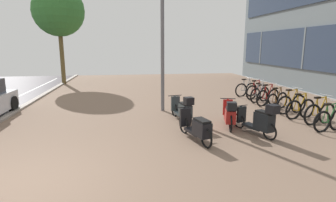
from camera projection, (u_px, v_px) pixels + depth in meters
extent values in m
cube|color=#846854|center=(266.00, 175.00, 5.52)|extent=(14.40, 40.00, 0.05)
cube|color=slate|center=(304.00, 48.00, 15.48)|extent=(0.10, 0.12, 2.35)
cube|color=slate|center=(261.00, 48.00, 20.44)|extent=(0.10, 0.12, 2.35)
torus|color=black|center=(322.00, 122.00, 8.18)|extent=(0.70, 0.20, 0.70)
cylinder|color=#2D6934|center=(332.00, 113.00, 8.26)|extent=(0.32, 0.10, 0.61)
cylinder|color=#2D6934|center=(328.00, 114.00, 8.20)|extent=(0.14, 0.06, 0.55)
cylinder|color=#2D6934|center=(332.00, 104.00, 8.19)|extent=(0.39, 0.11, 0.08)
cylinder|color=#2D6934|center=(325.00, 122.00, 8.23)|extent=(0.25, 0.08, 0.08)
cylinder|color=#2D6934|center=(325.00, 114.00, 8.15)|extent=(0.17, 0.06, 0.51)
cube|color=black|center=(328.00, 104.00, 8.12)|extent=(0.23, 0.13, 0.06)
torus|color=black|center=(312.00, 115.00, 8.93)|extent=(0.74, 0.22, 0.74)
torus|color=black|center=(327.00, 113.00, 9.15)|extent=(0.74, 0.22, 0.74)
cylinder|color=#BA8515|center=(322.00, 106.00, 9.00)|extent=(0.32, 0.10, 0.65)
cylinder|color=#BA8515|center=(318.00, 107.00, 8.94)|extent=(0.14, 0.06, 0.59)
cylinder|color=#BA8515|center=(322.00, 98.00, 8.93)|extent=(0.39, 0.11, 0.09)
cylinder|color=#BA8515|center=(315.00, 115.00, 8.97)|extent=(0.25, 0.08, 0.08)
cylinder|color=#BA8515|center=(315.00, 107.00, 8.90)|extent=(0.17, 0.06, 0.54)
cylinder|color=#BA8515|center=(327.00, 105.00, 9.07)|extent=(0.15, 0.06, 0.59)
cube|color=black|center=(317.00, 98.00, 8.86)|extent=(0.23, 0.13, 0.06)
cylinder|color=#ADADB2|center=(326.00, 95.00, 8.98)|extent=(0.12, 0.48, 0.02)
torus|color=black|center=(293.00, 110.00, 9.62)|extent=(0.73, 0.23, 0.73)
torus|color=black|center=(307.00, 109.00, 9.84)|extent=(0.73, 0.23, 0.73)
cylinder|color=#B98815|center=(302.00, 102.00, 9.70)|extent=(0.32, 0.10, 0.64)
cylinder|color=#B98815|center=(298.00, 103.00, 9.64)|extent=(0.14, 0.07, 0.58)
cylinder|color=#B98815|center=(302.00, 94.00, 9.62)|extent=(0.39, 0.12, 0.09)
cylinder|color=#B98815|center=(296.00, 110.00, 9.66)|extent=(0.25, 0.08, 0.08)
cylinder|color=#B98815|center=(296.00, 103.00, 9.59)|extent=(0.17, 0.06, 0.53)
cylinder|color=#B98815|center=(307.00, 101.00, 9.76)|extent=(0.15, 0.06, 0.58)
cube|color=black|center=(298.00, 94.00, 9.55)|extent=(0.23, 0.14, 0.06)
cylinder|color=#ADADB2|center=(306.00, 92.00, 9.68)|extent=(0.13, 0.47, 0.02)
torus|color=black|center=(284.00, 105.00, 10.35)|extent=(0.75, 0.23, 0.75)
torus|color=black|center=(298.00, 104.00, 10.59)|extent=(0.75, 0.23, 0.75)
cylinder|color=#C0851B|center=(293.00, 98.00, 10.44)|extent=(0.34, 0.10, 0.66)
cylinder|color=#C0851B|center=(289.00, 99.00, 10.37)|extent=(0.15, 0.07, 0.60)
cylinder|color=#C0851B|center=(293.00, 90.00, 10.36)|extent=(0.42, 0.12, 0.09)
cylinder|color=#C0851B|center=(287.00, 106.00, 10.40)|extent=(0.27, 0.08, 0.08)
cylinder|color=#C0851B|center=(287.00, 98.00, 10.32)|extent=(0.18, 0.06, 0.55)
cylinder|color=#C0851B|center=(298.00, 97.00, 10.50)|extent=(0.16, 0.06, 0.60)
cube|color=black|center=(289.00, 90.00, 10.28)|extent=(0.23, 0.13, 0.06)
cylinder|color=#ADADB2|center=(297.00, 88.00, 10.41)|extent=(0.12, 0.47, 0.02)
torus|color=black|center=(272.00, 102.00, 10.99)|extent=(0.69, 0.36, 0.72)
torus|color=black|center=(282.00, 100.00, 11.34)|extent=(0.69, 0.36, 0.72)
cylinder|color=brown|center=(278.00, 95.00, 11.15)|extent=(0.31, 0.16, 0.63)
cylinder|color=brown|center=(275.00, 96.00, 11.05)|extent=(0.14, 0.09, 0.57)
cylinder|color=brown|center=(278.00, 88.00, 11.06)|extent=(0.38, 0.20, 0.08)
cylinder|color=brown|center=(274.00, 102.00, 11.06)|extent=(0.24, 0.13, 0.08)
cylinder|color=brown|center=(274.00, 96.00, 10.98)|extent=(0.16, 0.09, 0.53)
cylinder|color=brown|center=(282.00, 94.00, 11.25)|extent=(0.15, 0.09, 0.57)
cube|color=black|center=(275.00, 88.00, 10.96)|extent=(0.24, 0.17, 0.06)
cylinder|color=#ADADB2|center=(281.00, 86.00, 11.15)|extent=(0.22, 0.45, 0.02)
torus|color=black|center=(262.00, 98.00, 11.71)|extent=(0.72, 0.34, 0.75)
torus|color=black|center=(273.00, 97.00, 12.06)|extent=(0.72, 0.34, 0.75)
cylinder|color=maroon|center=(269.00, 91.00, 11.86)|extent=(0.33, 0.16, 0.65)
cylinder|color=maroon|center=(266.00, 92.00, 11.77)|extent=(0.15, 0.09, 0.60)
cylinder|color=maroon|center=(269.00, 85.00, 11.78)|extent=(0.41, 0.19, 0.09)
cylinder|color=maroon|center=(264.00, 99.00, 11.78)|extent=(0.27, 0.13, 0.08)
cylinder|color=maroon|center=(264.00, 92.00, 11.70)|extent=(0.18, 0.09, 0.55)
cylinder|color=maroon|center=(273.00, 91.00, 11.97)|extent=(0.16, 0.09, 0.60)
cube|color=black|center=(266.00, 85.00, 11.67)|extent=(0.24, 0.16, 0.06)
cylinder|color=#ADADB2|center=(272.00, 83.00, 11.87)|extent=(0.20, 0.46, 0.02)
torus|color=black|center=(255.00, 96.00, 12.42)|extent=(0.68, 0.38, 0.72)
torus|color=black|center=(264.00, 94.00, 12.79)|extent=(0.68, 0.38, 0.72)
cylinder|color=#B2B2B8|center=(261.00, 89.00, 12.59)|extent=(0.31, 0.18, 0.63)
cylinder|color=#B2B2B8|center=(258.00, 90.00, 12.49)|extent=(0.14, 0.09, 0.57)
cylinder|color=#B2B2B8|center=(261.00, 83.00, 12.51)|extent=(0.38, 0.21, 0.08)
cylinder|color=#B2B2B8|center=(257.00, 96.00, 12.50)|extent=(0.24, 0.14, 0.08)
cylinder|color=#B2B2B8|center=(257.00, 90.00, 12.41)|extent=(0.16, 0.10, 0.52)
cylinder|color=#B2B2B8|center=(264.00, 88.00, 12.70)|extent=(0.15, 0.09, 0.57)
cube|color=black|center=(258.00, 83.00, 12.39)|extent=(0.24, 0.18, 0.06)
cylinder|color=#ADADB2|center=(264.00, 82.00, 12.60)|extent=(0.23, 0.44, 0.02)
torus|color=black|center=(251.00, 93.00, 13.18)|extent=(0.71, 0.36, 0.74)
torus|color=black|center=(260.00, 91.00, 13.52)|extent=(0.71, 0.36, 0.74)
cylinder|color=maroon|center=(257.00, 87.00, 13.33)|extent=(0.31, 0.16, 0.65)
cylinder|color=maroon|center=(254.00, 87.00, 13.24)|extent=(0.14, 0.09, 0.59)
cylinder|color=maroon|center=(257.00, 81.00, 13.25)|extent=(0.38, 0.19, 0.09)
cylinder|color=maroon|center=(253.00, 93.00, 13.25)|extent=(0.25, 0.13, 0.08)
cylinder|color=maroon|center=(253.00, 87.00, 13.17)|extent=(0.17, 0.09, 0.54)
cylinder|color=maroon|center=(260.00, 86.00, 13.43)|extent=(0.15, 0.09, 0.59)
cube|color=black|center=(254.00, 81.00, 13.14)|extent=(0.24, 0.17, 0.06)
cylinder|color=#ADADB2|center=(260.00, 79.00, 13.34)|extent=(0.21, 0.45, 0.02)
torus|color=black|center=(241.00, 90.00, 13.94)|extent=(0.72, 0.22, 0.72)
torus|color=black|center=(251.00, 90.00, 14.16)|extent=(0.72, 0.22, 0.72)
cylinder|color=#B1B7B9|center=(247.00, 85.00, 14.02)|extent=(0.31, 0.10, 0.63)
cylinder|color=#B1B7B9|center=(244.00, 86.00, 13.96)|extent=(0.14, 0.06, 0.57)
cylinder|color=#B1B7B9|center=(247.00, 79.00, 13.95)|extent=(0.38, 0.11, 0.08)
cylinder|color=#B1B7B9|center=(243.00, 91.00, 13.99)|extent=(0.24, 0.08, 0.08)
cylinder|color=#B1B7B9|center=(242.00, 85.00, 13.91)|extent=(0.16, 0.06, 0.53)
cylinder|color=#B1B7B9|center=(250.00, 84.00, 14.08)|extent=(0.15, 0.06, 0.57)
cube|color=black|center=(244.00, 79.00, 13.88)|extent=(0.23, 0.13, 0.06)
cylinder|color=#ADADB2|center=(250.00, 78.00, 13.99)|extent=(0.12, 0.47, 0.02)
torus|color=black|center=(231.00, 124.00, 8.24)|extent=(0.20, 0.54, 0.55)
torus|color=black|center=(227.00, 113.00, 9.46)|extent=(0.20, 0.54, 0.55)
cube|color=#B11F1C|center=(229.00, 119.00, 8.86)|extent=(0.46, 0.75, 0.08)
cube|color=#B11F1C|center=(230.00, 116.00, 8.42)|extent=(0.44, 0.61, 0.40)
cube|color=black|center=(231.00, 109.00, 8.38)|extent=(0.39, 0.55, 0.06)
cylinder|color=#B11F1C|center=(228.00, 106.00, 9.38)|extent=(0.10, 0.13, 0.55)
cube|color=#B11F1C|center=(228.00, 107.00, 9.31)|extent=(0.33, 0.16, 0.54)
cylinder|color=black|center=(228.00, 99.00, 9.30)|extent=(0.51, 0.17, 0.03)
cube|color=black|center=(232.00, 106.00, 8.08)|extent=(0.35, 0.35, 0.24)
torus|color=black|center=(270.00, 132.00, 7.52)|extent=(0.20, 0.50, 0.51)
torus|color=black|center=(239.00, 121.00, 8.62)|extent=(0.20, 0.50, 0.51)
cube|color=black|center=(253.00, 127.00, 8.07)|extent=(0.48, 0.76, 0.08)
cube|color=black|center=(264.00, 122.00, 7.67)|extent=(0.46, 0.62, 0.50)
cube|color=black|center=(265.00, 112.00, 7.61)|extent=(0.40, 0.56, 0.06)
cylinder|color=black|center=(240.00, 113.00, 8.55)|extent=(0.10, 0.14, 0.51)
cube|color=black|center=(241.00, 115.00, 8.49)|extent=(0.33, 0.18, 0.50)
cylinder|color=black|center=(241.00, 106.00, 8.48)|extent=(0.50, 0.19, 0.03)
cube|color=black|center=(273.00, 109.00, 7.34)|extent=(0.35, 0.35, 0.24)
torus|color=black|center=(188.00, 118.00, 8.90)|extent=(0.16, 0.55, 0.55)
torus|color=black|center=(174.00, 110.00, 10.04)|extent=(0.16, 0.55, 0.55)
cube|color=#2F3A3E|center=(181.00, 114.00, 9.48)|extent=(0.41, 0.73, 0.08)
cube|color=#2F3A3E|center=(185.00, 111.00, 9.07)|extent=(0.40, 0.59, 0.42)
cube|color=black|center=(185.00, 104.00, 9.02)|extent=(0.35, 0.54, 0.06)
cylinder|color=#2F3A3E|center=(175.00, 103.00, 9.97)|extent=(0.09, 0.13, 0.55)
cube|color=#2F3A3E|center=(175.00, 104.00, 9.90)|extent=(0.33, 0.14, 0.54)
cylinder|color=black|center=(175.00, 96.00, 9.89)|extent=(0.52, 0.13, 0.03)
cube|color=black|center=(189.00, 101.00, 8.74)|extent=(0.33, 0.33, 0.24)
torus|color=black|center=(206.00, 138.00, 6.94)|extent=(0.19, 0.55, 0.56)
torus|color=black|center=(184.00, 125.00, 8.12)|extent=(0.19, 0.55, 0.56)
cube|color=black|center=(194.00, 132.00, 7.54)|extent=(0.45, 0.78, 0.08)
cube|color=black|center=(202.00, 129.00, 7.12)|extent=(0.43, 0.63, 0.41)
cube|color=black|center=(202.00, 120.00, 7.07)|extent=(0.38, 0.57, 0.06)
cylinder|color=black|center=(184.00, 116.00, 8.05)|extent=(0.10, 0.13, 0.56)
cube|color=black|center=(185.00, 117.00, 7.98)|extent=(0.33, 0.16, 0.55)
cylinder|color=black|center=(185.00, 107.00, 7.97)|extent=(0.51, 0.16, 0.03)
cylinder|color=black|center=(13.00, 104.00, 10.75)|extent=(0.20, 0.62, 0.62)
cylinder|color=slate|center=(162.00, 37.00, 10.36)|extent=(0.14, 0.14, 5.81)
cylinder|color=brown|center=(62.00, 57.00, 18.26)|extent=(0.28, 0.28, 3.68)
sphere|color=#357231|center=(59.00, 11.00, 17.65)|extent=(3.34, 3.34, 3.34)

